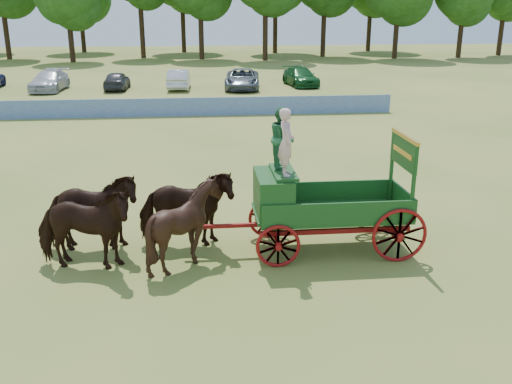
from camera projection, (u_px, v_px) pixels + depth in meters
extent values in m
plane|color=#9A8B45|center=(182.00, 233.00, 15.90)|extent=(160.00, 160.00, 0.00)
imported|color=black|center=(83.00, 229.00, 13.46)|extent=(2.61, 1.50, 2.08)
imported|color=black|center=(91.00, 213.00, 14.50)|extent=(2.47, 1.16, 2.08)
imported|color=black|center=(185.00, 225.00, 13.70)|extent=(1.90, 1.69, 2.08)
imported|color=black|center=(186.00, 209.00, 14.74)|extent=(2.46, 1.12, 2.08)
cube|color=maroon|center=(273.00, 230.00, 14.57)|extent=(0.12, 2.00, 0.12)
cube|color=maroon|center=(387.00, 225.00, 14.87)|extent=(0.12, 2.00, 0.12)
cube|color=maroon|center=(336.00, 231.00, 14.16)|extent=(3.80, 0.10, 0.12)
cube|color=maroon|center=(326.00, 216.00, 15.20)|extent=(3.80, 0.10, 0.12)
cube|color=maroon|center=(238.00, 225.00, 14.43)|extent=(2.80, 0.09, 0.09)
cube|color=#1A4F1D|center=(331.00, 213.00, 14.60)|extent=(3.80, 1.80, 0.10)
cube|color=#1A4F1D|center=(340.00, 214.00, 13.67)|extent=(3.80, 0.06, 0.55)
cube|color=#1A4F1D|center=(324.00, 191.00, 15.34)|extent=(3.80, 0.06, 0.55)
cube|color=#1A4F1D|center=(403.00, 199.00, 14.69)|extent=(0.06, 1.80, 0.55)
cube|color=#1A4F1D|center=(273.00, 194.00, 14.28)|extent=(0.85, 1.70, 1.05)
cube|color=#1A4F1D|center=(283.00, 172.00, 14.12)|extent=(0.55, 1.50, 0.08)
cube|color=#1A4F1D|center=(258.00, 202.00, 14.30)|extent=(0.10, 1.60, 0.65)
cube|color=#1A4F1D|center=(265.00, 213.00, 14.41)|extent=(0.55, 1.60, 0.06)
cube|color=#1A4F1D|center=(413.00, 185.00, 13.72)|extent=(0.08, 0.08, 1.80)
cube|color=#1A4F1D|center=(392.00, 167.00, 15.24)|extent=(0.08, 0.08, 1.80)
cube|color=#1A4F1D|center=(404.00, 152.00, 14.29)|extent=(0.07, 1.75, 0.75)
cube|color=gold|center=(405.00, 137.00, 14.17)|extent=(0.08, 1.80, 0.09)
cube|color=gold|center=(402.00, 152.00, 14.29)|extent=(0.02, 1.30, 0.12)
torus|color=maroon|center=(278.00, 246.00, 13.69)|extent=(1.09, 0.09, 1.09)
torus|color=maroon|center=(268.00, 218.00, 15.48)|extent=(1.09, 0.09, 1.09)
torus|color=maroon|center=(399.00, 235.00, 13.94)|extent=(1.39, 0.09, 1.39)
torus|color=maroon|center=(376.00, 209.00, 15.74)|extent=(1.39, 0.09, 1.39)
imported|color=beige|center=(286.00, 142.00, 13.53)|extent=(0.39, 0.59, 1.62)
imported|color=#296F40|center=(282.00, 138.00, 14.21)|extent=(0.58, 0.74, 1.52)
cube|color=#1B3F94|center=(170.00, 107.00, 32.66)|extent=(26.00, 0.08, 1.05)
imported|color=silver|center=(49.00, 81.00, 42.55)|extent=(2.35, 5.22, 1.48)
imported|color=#333338|center=(117.00, 81.00, 43.07)|extent=(1.76, 4.10, 1.38)
imported|color=silver|center=(179.00, 79.00, 43.48)|extent=(1.73, 4.55, 1.48)
imported|color=slate|center=(242.00, 79.00, 43.45)|extent=(3.07, 5.70, 1.52)
imported|color=#144C1E|center=(301.00, 77.00, 45.23)|extent=(2.62, 5.11, 1.42)
cylinder|color=#382314|center=(7.00, 36.00, 67.62)|extent=(0.60, 0.60, 5.39)
cylinder|color=#382314|center=(71.00, 43.00, 64.29)|extent=(0.60, 0.60, 4.23)
cylinder|color=#382314|center=(142.00, 34.00, 69.66)|extent=(0.60, 0.60, 5.69)
cylinder|color=#382314|center=(201.00, 37.00, 67.76)|extent=(0.60, 0.60, 5.08)
cylinder|color=#382314|center=(265.00, 36.00, 66.31)|extent=(0.60, 0.60, 5.52)
cylinder|color=#382314|center=(323.00, 34.00, 71.11)|extent=(0.60, 0.60, 5.46)
cylinder|color=#382314|center=(396.00, 38.00, 68.40)|extent=(0.60, 0.60, 4.86)
cylinder|color=#382314|center=(460.00, 39.00, 69.80)|extent=(0.60, 0.60, 4.39)
cylinder|color=#382314|center=(501.00, 35.00, 73.12)|extent=(0.60, 0.60, 5.03)
cylinder|color=#382314|center=(83.00, 34.00, 77.81)|extent=(0.60, 0.60, 4.82)
cylinder|color=#382314|center=(183.00, 30.00, 77.99)|extent=(0.60, 0.60, 5.80)
cylinder|color=#382314|center=(275.00, 30.00, 76.76)|extent=(0.60, 0.60, 6.01)
cylinder|color=#382314|center=(369.00, 31.00, 79.86)|extent=(0.60, 0.60, 5.44)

